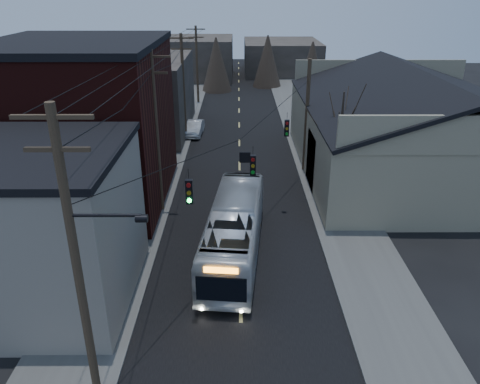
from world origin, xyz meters
name	(u,v)px	position (x,y,z in m)	size (l,w,h in m)	color
road_surface	(239,150)	(0.00, 30.00, 0.01)	(9.00, 110.00, 0.02)	black
sidewalk_left	(165,149)	(-6.50, 30.00, 0.06)	(4.00, 110.00, 0.12)	#474744
sidewalk_right	(313,149)	(6.50, 30.00, 0.06)	(4.00, 110.00, 0.12)	#474744
building_clapboard	(35,229)	(-9.00, 9.00, 3.50)	(8.00, 8.00, 7.00)	gray
building_brick	(83,126)	(-10.00, 20.00, 5.00)	(10.00, 12.00, 10.00)	black
building_left_far	(141,96)	(-9.50, 36.00, 3.50)	(9.00, 14.00, 7.00)	#302C26
warehouse	(411,137)	(13.00, 25.00, 2.70)	(16.16, 20.60, 7.73)	gray
building_far_left	(200,58)	(-6.00, 65.00, 3.00)	(10.00, 12.00, 6.00)	#302C26
building_far_right	(281,57)	(7.00, 70.00, 2.50)	(12.00, 14.00, 5.00)	#302C26
bare_tree	(339,147)	(6.50, 20.00, 3.60)	(0.40, 0.40, 7.20)	black
utility_lines	(196,111)	(-3.11, 24.14, 4.95)	(11.24, 45.28, 10.50)	#382B1E
bus	(234,230)	(-0.31, 12.55, 1.49)	(2.50, 10.70, 2.98)	#B4BAC1
parked_car	(195,128)	(-4.30, 34.50, 0.68)	(1.43, 4.11, 1.35)	#B3B6BB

